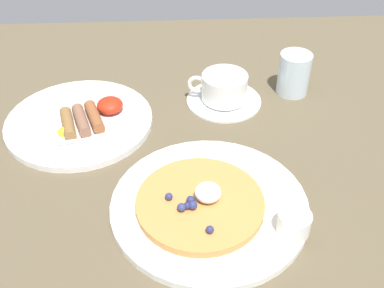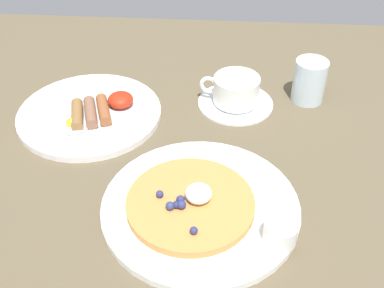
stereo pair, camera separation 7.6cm
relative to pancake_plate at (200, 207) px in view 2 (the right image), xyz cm
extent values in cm
cube|color=brown|center=(-7.78, 7.59, -2.13)|extent=(178.70, 119.23, 3.00)
cylinder|color=white|center=(0.00, 0.00, 0.00)|extent=(29.97, 29.97, 1.26)
cylinder|color=#CF8643|center=(-1.47, -0.65, 1.27)|extent=(19.25, 19.25, 1.27)
sphere|color=navy|center=(0.28, 1.47, 2.42)|extent=(1.04, 1.04, 1.04)
sphere|color=navy|center=(-4.29, -2.54, 2.55)|extent=(1.29, 1.29, 1.29)
sphere|color=red|center=(-0.69, 1.39, 2.55)|extent=(1.30, 1.30, 1.30)
sphere|color=navy|center=(-2.89, -1.17, 2.55)|extent=(1.29, 1.29, 1.29)
sphere|color=navy|center=(-0.54, -6.82, 2.48)|extent=(1.15, 1.15, 1.15)
sphere|color=navy|center=(-2.65, -2.21, 2.58)|extent=(1.36, 1.36, 1.36)
sphere|color=navy|center=(-6.07, -0.18, 2.48)|extent=(1.15, 1.15, 1.15)
sphere|color=navy|center=(-3.43, -2.15, 2.46)|extent=(1.12, 1.12, 1.12)
ellipsoid|color=white|center=(-0.64, 1.04, 2.64)|extent=(2.46, 2.46, 1.47)
ellipsoid|color=white|center=(-0.29, -0.26, 3.10)|extent=(3.99, 3.99, 2.39)
cylinder|color=white|center=(11.31, -6.16, 2.31)|extent=(4.67, 4.67, 3.37)
cylinder|color=#54240E|center=(11.31, -6.16, 2.99)|extent=(3.83, 3.83, 0.40)
cylinder|color=white|center=(-22.49, 22.63, 0.00)|extent=(27.18, 27.18, 1.26)
cylinder|color=brown|center=(-19.44, 21.78, 1.70)|extent=(4.64, 8.41, 2.13)
cylinder|color=brown|center=(-21.69, 20.80, 1.70)|extent=(4.49, 8.42, 2.13)
cylinder|color=brown|center=(-23.94, 19.82, 1.70)|extent=(4.18, 8.43, 2.13)
ellipsoid|color=white|center=(-24.43, 17.55, 0.93)|extent=(6.62, 5.62, 0.60)
sphere|color=yellow|center=(-24.43, 17.55, 1.43)|extent=(2.00, 2.00, 2.00)
ellipsoid|color=#B52812|center=(-16.79, 24.85, 1.98)|extent=(4.91, 4.91, 2.70)
cylinder|color=white|center=(5.27, 28.78, -0.20)|extent=(14.82, 14.82, 0.85)
cylinder|color=white|center=(5.27, 28.78, 2.81)|extent=(8.93, 8.93, 5.18)
torus|color=white|center=(-0.12, 29.66, 3.07)|extent=(3.78, 1.38, 3.70)
cylinder|color=brown|center=(5.27, 28.78, 4.47)|extent=(7.59, 7.59, 0.41)
cylinder|color=silver|center=(19.50, 31.61, 3.65)|extent=(6.35, 6.35, 8.56)
camera|label=1|loc=(-5.31, -49.71, 52.79)|focal=44.47mm
camera|label=2|loc=(2.29, -49.64, 52.79)|focal=44.47mm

